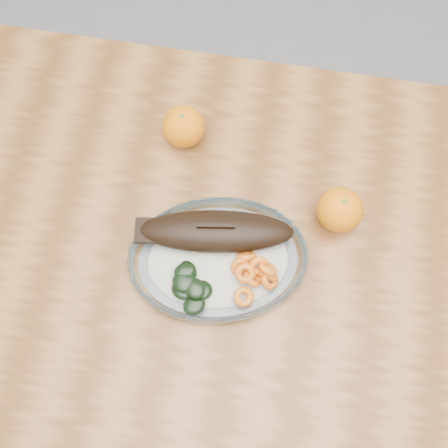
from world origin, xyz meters
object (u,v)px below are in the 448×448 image
object	(u,v)px
plated_meal	(218,257)
orange_right	(340,210)
dining_table	(242,278)
orange_left	(183,127)

from	to	relation	value
plated_meal	orange_right	xyz separation A→B (m)	(0.18, 0.11, 0.02)
dining_table	orange_left	size ratio (longest dim) A/B	16.16
dining_table	plated_meal	bearing A→B (deg)	-175.01
dining_table	orange_right	world-z (taller)	orange_right
orange_right	plated_meal	bearing A→B (deg)	-149.83
orange_left	orange_right	bearing A→B (deg)	-21.50
dining_table	plated_meal	xyz separation A→B (m)	(-0.04, -0.00, 0.12)
orange_left	orange_right	world-z (taller)	orange_right
dining_table	plated_meal	world-z (taller)	plated_meal
dining_table	orange_left	xyz separation A→B (m)	(-0.14, 0.21, 0.14)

